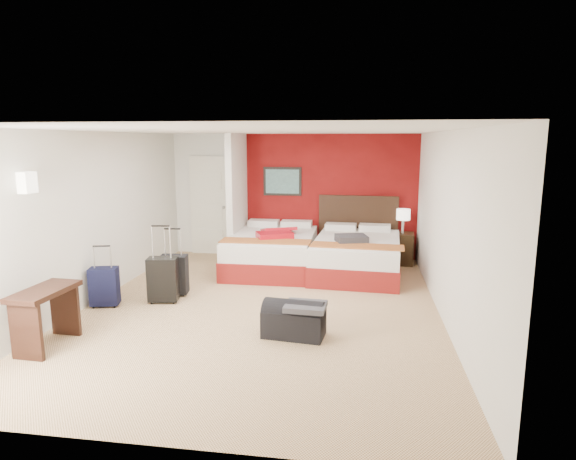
% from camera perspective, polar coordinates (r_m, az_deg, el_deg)
% --- Properties ---
extents(ground, '(6.50, 6.50, 0.00)m').
position_cam_1_polar(ground, '(7.03, -3.21, -9.17)').
color(ground, '#D2AF81').
rests_on(ground, ground).
extents(room_walls, '(5.02, 6.52, 2.50)m').
position_cam_1_polar(room_walls, '(8.44, -10.70, 2.78)').
color(room_walls, white).
rests_on(room_walls, ground).
extents(red_accent_panel, '(3.50, 0.04, 2.50)m').
position_cam_1_polar(red_accent_panel, '(9.79, 4.89, 3.94)').
color(red_accent_panel, maroon).
rests_on(red_accent_panel, ground).
extents(partition_wall, '(0.12, 1.20, 2.50)m').
position_cam_1_polar(partition_wall, '(9.46, -6.02, 3.69)').
color(partition_wall, silver).
rests_on(partition_wall, ground).
extents(entry_door, '(0.82, 0.06, 2.05)m').
position_cam_1_polar(entry_door, '(10.26, -9.23, 2.88)').
color(entry_door, silver).
rests_on(entry_door, ground).
extents(bed_left, '(1.54, 2.19, 0.65)m').
position_cam_1_polar(bed_left, '(9.00, -1.85, -2.57)').
color(bed_left, white).
rests_on(bed_left, ground).
extents(bed_right, '(1.63, 2.23, 0.64)m').
position_cam_1_polar(bed_right, '(8.75, 8.13, -3.10)').
color(bed_right, white).
rests_on(bed_right, ground).
extents(red_suitcase_open, '(0.91, 1.03, 0.11)m').
position_cam_1_polar(red_suitcase_open, '(8.81, -1.34, -0.34)').
color(red_suitcase_open, '#A80E1A').
rests_on(red_suitcase_open, bed_left).
extents(jacket_bundle, '(0.60, 0.53, 0.12)m').
position_cam_1_polar(jacket_bundle, '(8.38, 7.49, -1.02)').
color(jacket_bundle, '#38383D').
rests_on(jacket_bundle, bed_right).
extents(nightstand, '(0.47, 0.47, 0.61)m').
position_cam_1_polar(nightstand, '(9.61, 13.29, -2.15)').
color(nightstand, black).
rests_on(nightstand, ground).
extents(table_lamp, '(0.31, 0.31, 0.47)m').
position_cam_1_polar(table_lamp, '(9.51, 13.43, 1.02)').
color(table_lamp, white).
rests_on(table_lamp, nightstand).
extents(suitcase_black, '(0.47, 0.34, 0.64)m').
position_cam_1_polar(suitcase_black, '(7.41, -14.53, -5.85)').
color(suitcase_black, black).
rests_on(suitcase_black, ground).
extents(suitcase_charcoal, '(0.44, 0.30, 0.60)m').
position_cam_1_polar(suitcase_charcoal, '(7.71, -13.28, -5.32)').
color(suitcase_charcoal, black).
rests_on(suitcase_charcoal, ground).
extents(suitcase_navy, '(0.44, 0.33, 0.54)m').
position_cam_1_polar(suitcase_navy, '(7.50, -20.86, -6.43)').
color(suitcase_navy, black).
rests_on(suitcase_navy, ground).
extents(duffel_bag, '(0.78, 0.48, 0.38)m').
position_cam_1_polar(duffel_bag, '(6.01, 0.69, -10.76)').
color(duffel_bag, black).
rests_on(duffel_bag, ground).
extents(jacket_draped, '(0.51, 0.44, 0.06)m').
position_cam_1_polar(jacket_draped, '(5.87, 2.09, -9.01)').
color(jacket_draped, '#3F3E44').
rests_on(jacket_draped, duffel_bag).
extents(desk, '(0.46, 0.86, 0.70)m').
position_cam_1_polar(desk, '(6.32, -26.61, -9.27)').
color(desk, black).
rests_on(desk, ground).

